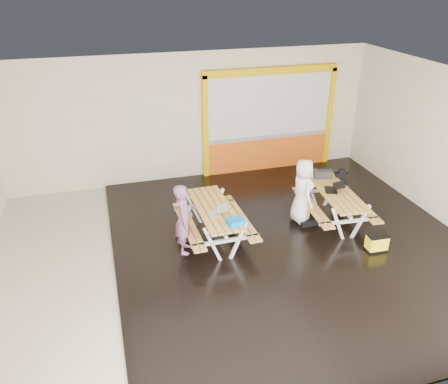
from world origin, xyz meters
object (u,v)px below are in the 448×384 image
object	(u,v)px
backpack	(341,179)
dark_case	(307,221)
laptop_left	(217,211)
picnic_table_right	(335,199)
person_right	(303,191)
toolbox	(323,174)
laptop_right	(334,188)
picnic_table_left	(214,216)
person_left	(184,219)
blue_pouch	(236,222)
fluke_bag	(377,243)

from	to	relation	value
backpack	dark_case	world-z (taller)	backpack
dark_case	laptop_left	bearing A→B (deg)	-172.25
picnic_table_right	person_right	world-z (taller)	person_right
toolbox	laptop_right	bearing A→B (deg)	-96.70
picnic_table_left	person_right	world-z (taller)	person_right
picnic_table_left	person_left	bearing A→B (deg)	-154.46
laptop_left	backpack	xyz separation A→B (m)	(3.43, 0.99, -0.15)
picnic_table_right	blue_pouch	bearing A→B (deg)	-163.89
person_left	dark_case	world-z (taller)	person_left
person_left	backpack	xyz separation A→B (m)	(4.16, 1.08, -0.13)
dark_case	laptop_right	bearing A→B (deg)	3.73
picnic_table_left	toolbox	distance (m)	3.06
picnic_table_right	fluke_bag	size ratio (longest dim) A/B	4.78
person_right	backpack	distance (m)	1.40
laptop_left	dark_case	bearing A→B (deg)	7.75
person_right	blue_pouch	distance (m)	2.12
picnic_table_right	person_right	bearing A→B (deg)	166.24
fluke_bag	toolbox	bearing A→B (deg)	95.86
blue_pouch	fluke_bag	size ratio (longest dim) A/B	0.75
dark_case	fluke_bag	world-z (taller)	fluke_bag
picnic_table_left	dark_case	bearing A→B (deg)	0.97
blue_pouch	toolbox	xyz separation A→B (m)	(2.70, 1.56, 0.03)
picnic_table_left	dark_case	xyz separation A→B (m)	(2.24, 0.04, -0.51)
blue_pouch	laptop_right	bearing A→B (deg)	17.80
person_left	toolbox	world-z (taller)	person_left
person_right	toolbox	distance (m)	1.02
picnic_table_right	laptop_left	size ratio (longest dim) A/B	5.03
backpack	fluke_bag	xyz separation A→B (m)	(-0.26, -2.08, -0.51)
person_right	toolbox	bearing A→B (deg)	-50.80
laptop_left	blue_pouch	world-z (taller)	laptop_left
person_left	person_right	xyz separation A→B (m)	(2.86, 0.54, -0.02)
backpack	dark_case	bearing A→B (deg)	-149.89
person_left	laptop_left	distance (m)	0.74
laptop_left	person_right	bearing A→B (deg)	12.06
picnic_table_left	laptop_left	distance (m)	0.36
picnic_table_left	picnic_table_right	distance (m)	2.89
picnic_table_right	blue_pouch	xyz separation A→B (m)	(-2.65, -0.77, 0.26)
laptop_right	dark_case	distance (m)	0.97
person_left	blue_pouch	xyz separation A→B (m)	(0.97, -0.41, 0.01)
toolbox	backpack	world-z (taller)	toolbox
picnic_table_left	backpack	xyz separation A→B (m)	(3.42, 0.73, 0.10)
laptop_left	laptop_right	size ratio (longest dim) A/B	0.79
person_left	person_right	world-z (taller)	person_left
toolbox	dark_case	world-z (taller)	toolbox
picnic_table_left	fluke_bag	world-z (taller)	picnic_table_left
picnic_table_right	fluke_bag	distance (m)	1.44
picnic_table_left	fluke_bag	xyz separation A→B (m)	(3.16, -1.35, -0.41)
person_right	dark_case	bearing A→B (deg)	-142.23
laptop_right	backpack	xyz separation A→B (m)	(0.57, 0.65, -0.13)
blue_pouch	backpack	world-z (taller)	backpack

